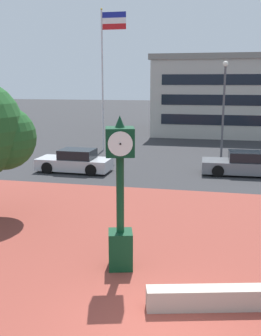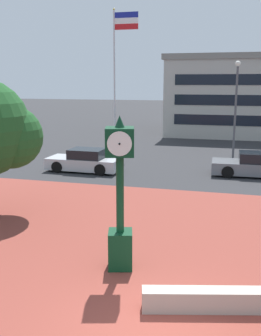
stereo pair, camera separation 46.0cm
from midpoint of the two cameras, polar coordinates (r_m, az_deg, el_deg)
ground_plane at (r=8.84m, az=2.13°, el=-22.18°), size 200.00×200.00×0.00m
plaza_brick_paving at (r=11.82m, az=5.16°, el=-12.77°), size 44.00×14.92×0.01m
planter_wall at (r=9.55m, az=10.92°, el=-17.79°), size 3.20×1.16×0.50m
street_clock at (r=10.56m, az=-2.74°, el=-4.16°), size 0.89×0.92×4.16m
car_street_near at (r=22.73m, az=-8.51°, el=0.90°), size 4.16×1.89×1.28m
car_street_mid at (r=22.54m, az=15.44°, el=0.50°), size 4.53×1.97×1.28m
flagpole_primary at (r=29.22m, az=-4.09°, el=14.23°), size 1.81×0.14×9.95m
street_lamp_post at (r=26.76m, az=12.72°, el=9.55°), size 0.36×0.36×6.27m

